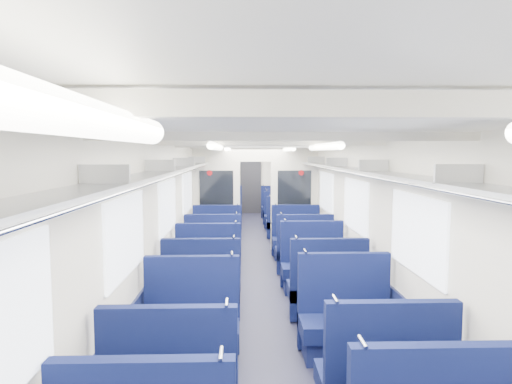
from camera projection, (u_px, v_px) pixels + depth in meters
floor at (260, 288)px, 7.20m from camera, size 2.80×18.00×0.01m
ceiling at (261, 143)px, 6.99m from camera, size 2.80×18.00×0.01m
wall_left at (173, 217)px, 7.05m from camera, size 0.02×18.00×2.35m
dado_left at (175, 267)px, 7.13m from camera, size 0.03×17.90×0.70m
wall_right at (347, 216)px, 7.14m from camera, size 0.02×18.00×2.35m
dado_right at (345, 266)px, 7.21m from camera, size 0.03×17.90×0.70m
wall_far at (251, 181)px, 16.06m from camera, size 2.80×0.02×2.35m
luggage_rack_left at (184, 167)px, 6.99m from camera, size 0.36×17.40×0.18m
luggage_rack_right at (336, 167)px, 7.06m from camera, size 0.36×17.40×0.18m
windows at (262, 205)px, 6.62m from camera, size 2.78×15.60×0.75m
ceiling_fittings at (261, 147)px, 6.74m from camera, size 2.70×16.06×0.11m
end_door at (251, 186)px, 16.01m from camera, size 0.75×0.06×2.00m
bulkhead at (255, 196)px, 9.96m from camera, size 2.80×0.10×2.35m
seat_10 at (191, 329)px, 4.63m from camera, size 1.01×0.56×1.13m
seat_11 at (346, 324)px, 4.78m from camera, size 1.01×0.56×1.13m
seat_12 at (202, 292)px, 5.87m from camera, size 1.01×0.56×1.13m
seat_13 at (327, 292)px, 5.87m from camera, size 1.01×0.56×1.13m
seat_14 at (208, 273)px, 6.81m from camera, size 1.01×0.56×1.13m
seat_15 at (313, 269)px, 7.04m from camera, size 1.01×0.56×1.13m
seat_16 at (213, 254)px, 8.09m from camera, size 1.01×0.56×1.13m
seat_17 at (304, 254)px, 8.07m from camera, size 1.01×0.56×1.13m
seat_18 at (217, 242)px, 9.19m from camera, size 1.01×0.56×1.13m
seat_19 at (296, 241)px, 9.23m from camera, size 1.01×0.56×1.13m
seat_20 at (221, 226)px, 11.21m from camera, size 1.01×0.56×1.13m
seat_21 at (286, 225)px, 11.38m from camera, size 1.01×0.56×1.13m
seat_22 at (224, 218)px, 12.47m from camera, size 1.01×0.56×1.13m
seat_23 at (282, 218)px, 12.55m from camera, size 1.01×0.56×1.13m
seat_24 at (225, 213)px, 13.64m from camera, size 1.01×0.56×1.13m
seat_25 at (279, 213)px, 13.56m from camera, size 1.01×0.56×1.13m
seat_26 at (227, 208)px, 14.70m from camera, size 1.01×0.56×1.13m
seat_27 at (277, 209)px, 14.62m from camera, size 1.01×0.56×1.13m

